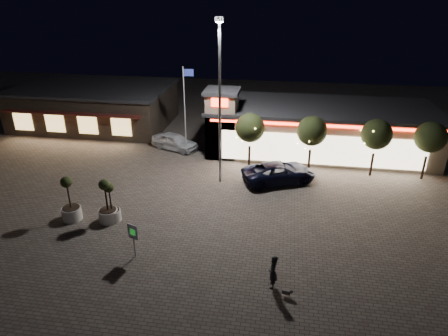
% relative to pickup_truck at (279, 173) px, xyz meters
% --- Properties ---
extents(ground, '(90.00, 90.00, 0.00)m').
position_rel_pickup_truck_xyz_m(ground, '(-6.60, -8.63, -0.81)').
color(ground, '#60564E').
rests_on(ground, ground).
extents(retail_building, '(20.40, 8.40, 6.10)m').
position_rel_pickup_truck_xyz_m(retail_building, '(2.90, 7.19, 1.40)').
color(retail_building, tan).
rests_on(retail_building, ground).
extents(restaurant_building, '(16.40, 11.00, 4.30)m').
position_rel_pickup_truck_xyz_m(restaurant_building, '(-20.60, 11.35, 1.35)').
color(restaurant_building, '#382D23').
rests_on(restaurant_building, ground).
extents(floodlight_pole, '(0.60, 0.40, 12.38)m').
position_rel_pickup_truck_xyz_m(floodlight_pole, '(-4.60, -0.63, 6.21)').
color(floodlight_pole, gray).
rests_on(floodlight_pole, ground).
extents(flagpole, '(0.95, 0.10, 8.00)m').
position_rel_pickup_truck_xyz_m(flagpole, '(-8.51, 4.37, 3.94)').
color(flagpole, white).
rests_on(flagpole, ground).
extents(string_tree_a, '(2.42, 2.42, 4.79)m').
position_rel_pickup_truck_xyz_m(string_tree_a, '(-2.60, 2.37, 2.76)').
color(string_tree_a, '#332319').
rests_on(string_tree_a, ground).
extents(string_tree_b, '(2.42, 2.42, 4.79)m').
position_rel_pickup_truck_xyz_m(string_tree_b, '(2.40, 2.37, 2.76)').
color(string_tree_b, '#332319').
rests_on(string_tree_b, ground).
extents(string_tree_c, '(2.42, 2.42, 4.79)m').
position_rel_pickup_truck_xyz_m(string_tree_c, '(7.40, 2.37, 2.76)').
color(string_tree_c, '#332319').
rests_on(string_tree_c, ground).
extents(string_tree_d, '(2.42, 2.42, 4.79)m').
position_rel_pickup_truck_xyz_m(string_tree_d, '(11.40, 2.37, 2.76)').
color(string_tree_d, '#332319').
rests_on(string_tree_d, ground).
extents(pickup_truck, '(6.38, 4.77, 1.61)m').
position_rel_pickup_truck_xyz_m(pickup_truck, '(0.00, 0.00, 0.00)').
color(pickup_truck, black).
rests_on(pickup_truck, ground).
extents(white_sedan, '(4.94, 3.40, 1.56)m').
position_rel_pickup_truck_xyz_m(white_sedan, '(-9.98, 5.37, -0.02)').
color(white_sedan, silver).
rests_on(white_sedan, ground).
extents(pedestrian, '(0.48, 0.70, 1.88)m').
position_rel_pickup_truck_xyz_m(pedestrian, '(0.11, -12.27, 0.14)').
color(pedestrian, black).
rests_on(pedestrian, ground).
extents(dog, '(0.56, 0.27, 0.30)m').
position_rel_pickup_truck_xyz_m(dog, '(0.93, -12.86, -0.51)').
color(dog, '#59514C').
rests_on(dog, ground).
extents(planter_left, '(1.28, 1.28, 3.14)m').
position_rel_pickup_truck_xyz_m(planter_left, '(-13.41, -7.77, 0.17)').
color(planter_left, beige).
rests_on(planter_left, ground).
extents(planter_mid, '(1.25, 1.25, 3.08)m').
position_rel_pickup_truck_xyz_m(planter_mid, '(-10.90, -7.62, 0.15)').
color(planter_mid, beige).
rests_on(planter_mid, ground).
extents(planter_right, '(1.13, 1.13, 2.78)m').
position_rel_pickup_truck_xyz_m(planter_right, '(-10.69, -7.48, 0.05)').
color(planter_right, beige).
rests_on(planter_right, ground).
extents(valet_sign, '(0.68, 0.32, 2.14)m').
position_rel_pickup_truck_xyz_m(valet_sign, '(-7.82, -10.95, 0.69)').
color(valet_sign, gray).
rests_on(valet_sign, ground).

